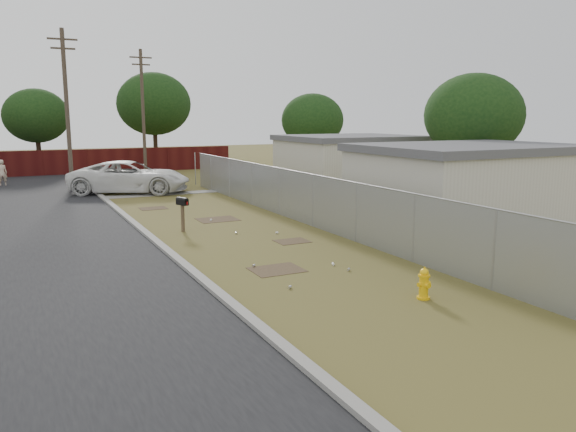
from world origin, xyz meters
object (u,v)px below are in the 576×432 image
mailbox (182,205)px  pickup_truck (130,177)px  pedestrian (2,173)px  fire_hydrant (424,284)px

mailbox → pickup_truck: size_ratio=0.20×
pickup_truck → pedestrian: bearing=67.2°
fire_hydrant → pickup_truck: (-2.46, 21.62, 0.53)m
fire_hydrant → pedestrian: (-8.80, 28.43, 0.44)m
fire_hydrant → pickup_truck: 21.76m
mailbox → pedestrian: 19.36m
pedestrian → fire_hydrant: bearing=105.6°
pickup_truck → pedestrian: pickup_truck is taller
mailbox → pickup_truck: 11.61m
fire_hydrant → pickup_truck: pickup_truck is taller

